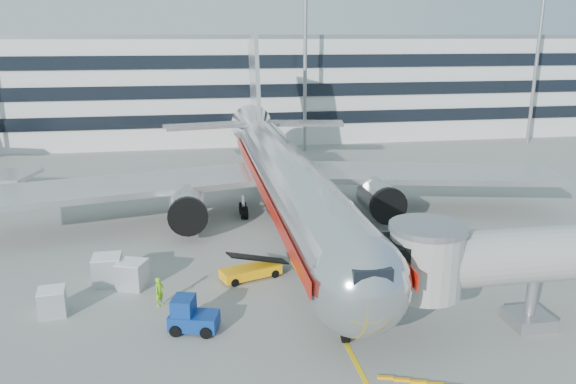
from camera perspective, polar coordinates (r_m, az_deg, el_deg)
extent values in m
plane|color=gray|center=(37.49, 2.50, -8.81)|extent=(180.00, 180.00, 0.00)
cube|color=yellow|center=(46.60, -0.12, -3.80)|extent=(0.25, 70.00, 0.01)
cylinder|color=silver|center=(43.47, 0.32, 0.56)|extent=(5.00, 36.00, 5.00)
sphere|color=silver|center=(26.96, 7.20, -9.30)|extent=(5.00, 5.00, 5.00)
cone|color=silver|center=(65.62, -3.25, 6.22)|extent=(5.00, 10.00, 5.00)
cube|color=black|center=(25.20, 8.29, -8.38)|extent=(1.80, 1.20, 0.90)
cube|color=#B7B7BC|center=(52.50, 13.34, 1.87)|extent=(24.95, 12.07, 0.50)
cube|color=#B7B7BC|center=(48.67, -16.11, 0.60)|extent=(24.95, 12.07, 0.50)
cylinder|color=#99999E|center=(47.87, 9.36, -0.72)|extent=(3.00, 4.20, 3.00)
cylinder|color=#99999E|center=(45.31, -10.15, -1.70)|extent=(3.00, 4.20, 3.00)
cylinder|color=black|center=(46.07, 10.16, -1.41)|extent=(3.10, 0.50, 3.10)
cylinder|color=black|center=(43.40, -10.14, -2.47)|extent=(3.10, 0.50, 3.10)
cube|color=#B7B7BC|center=(65.54, -3.37, 10.09)|extent=(0.45, 9.39, 13.72)
cube|color=#B7B7BC|center=(67.34, 1.32, 7.00)|extent=(10.41, 4.94, 0.35)
cube|color=#B7B7BC|center=(66.12, -8.14, 6.69)|extent=(10.41, 4.94, 0.35)
cylinder|color=gray|center=(30.16, 5.86, -13.43)|extent=(0.24, 0.24, 1.80)
cylinder|color=black|center=(30.38, 5.83, -14.17)|extent=(0.35, 0.90, 0.90)
cylinder|color=gray|center=(50.62, 2.68, -1.04)|extent=(0.30, 0.30, 2.00)
cylinder|color=gray|center=(49.67, -4.55, -1.40)|extent=(0.30, 0.30, 2.00)
cube|color=#B4180C|center=(43.90, 3.56, 1.08)|extent=(0.06, 38.00, 0.90)
cube|color=#B4180C|center=(43.03, -2.98, 0.79)|extent=(0.06, 38.00, 0.90)
cylinder|color=#A8A8A3|center=(33.02, 23.95, -5.80)|extent=(13.00, 3.00, 3.00)
cylinder|color=#A8A8A3|center=(30.07, 13.82, -6.93)|extent=(3.80, 3.80, 3.40)
cylinder|color=gray|center=(29.41, 14.06, -3.51)|extent=(4.00, 4.00, 0.30)
cube|color=black|center=(29.59, 11.49, -7.16)|extent=(1.40, 2.60, 2.60)
cylinder|color=gray|center=(34.00, 23.46, -9.89)|extent=(0.56, 0.56, 3.20)
cube|color=gray|center=(34.53, 23.24, -11.77)|extent=(2.20, 2.20, 0.70)
cylinder|color=black|center=(34.07, 21.94, -12.01)|extent=(0.35, 0.70, 0.70)
cylinder|color=black|center=(35.01, 24.50, -11.54)|extent=(0.35, 0.70, 0.70)
cube|color=silver|center=(91.96, -5.29, 10.58)|extent=(150.00, 24.00, 15.00)
cube|color=black|center=(80.39, -4.50, 7.36)|extent=(150.00, 0.30, 1.80)
cube|color=black|center=(79.91, -4.57, 10.20)|extent=(150.00, 0.30, 1.80)
cube|color=black|center=(79.64, -4.63, 13.06)|extent=(150.00, 0.30, 1.80)
cube|color=gray|center=(91.61, -5.42, 15.44)|extent=(150.00, 24.00, 0.60)
cylinder|color=gray|center=(76.94, 1.75, 13.39)|extent=(0.50, 0.50, 25.00)
cylinder|color=gray|center=(90.14, 23.99, 12.42)|extent=(0.50, 0.50, 25.00)
cube|color=#F6A40A|center=(37.44, -3.81, -8.04)|extent=(4.23, 2.64, 0.63)
cube|color=black|center=(37.12, -3.83, -6.89)|extent=(4.27, 2.28, 1.38)
cylinder|color=black|center=(37.54, -6.23, -8.41)|extent=(0.59, 0.41, 0.54)
cylinder|color=black|center=(36.48, -5.46, -9.13)|extent=(0.59, 0.41, 0.54)
cylinder|color=black|center=(38.62, -2.24, -7.61)|extent=(0.59, 0.41, 0.54)
cylinder|color=black|center=(37.58, -1.37, -8.29)|extent=(0.59, 0.41, 0.54)
cube|color=navy|center=(31.59, -9.51, -12.76)|extent=(2.89, 2.13, 0.83)
cube|color=navy|center=(31.35, -10.58, -11.33)|extent=(1.45, 1.64, 1.01)
cube|color=black|center=(31.21, -10.61, -10.80)|extent=(1.31, 1.43, 0.09)
cylinder|color=black|center=(32.52, -10.60, -12.49)|extent=(0.70, 0.44, 0.65)
cylinder|color=black|center=(31.36, -11.34, -13.66)|extent=(0.70, 0.44, 0.65)
cylinder|color=black|center=(32.11, -7.69, -12.74)|extent=(0.70, 0.44, 0.65)
cylinder|color=black|center=(30.94, -8.31, -13.94)|extent=(0.70, 0.44, 0.65)
cube|color=silver|center=(38.30, -17.86, -7.56)|extent=(1.80, 1.80, 1.83)
cube|color=white|center=(37.95, -17.98, -6.26)|extent=(1.80, 1.80, 0.07)
cube|color=silver|center=(35.39, -22.82, -10.30)|extent=(1.66, 1.66, 1.53)
cube|color=white|center=(35.07, -22.96, -9.14)|extent=(1.66, 1.66, 0.06)
cube|color=silver|center=(37.31, -15.53, -8.11)|extent=(2.11, 2.11, 1.69)
cube|color=white|center=(36.98, -15.63, -6.88)|extent=(2.11, 2.11, 0.06)
imported|color=#7FDB17|center=(34.53, -12.93, -9.85)|extent=(0.73, 0.77, 1.77)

